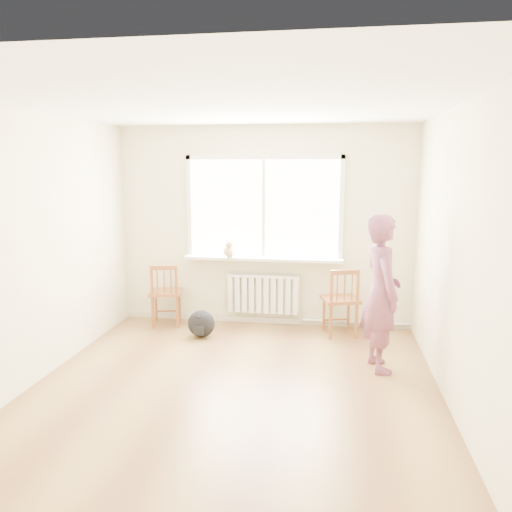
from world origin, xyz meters
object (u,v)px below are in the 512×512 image
at_px(chair_left, 166,295).
at_px(backpack, 201,324).
at_px(chair_right, 341,302).
at_px(person, 381,293).
at_px(cat, 230,249).

relative_size(chair_left, backpack, 2.48).
bearing_deg(chair_right, chair_left, -17.40).
distance_m(chair_left, backpack, 0.76).
distance_m(person, backpack, 2.36).
relative_size(chair_right, backpack, 2.57).
xyz_separation_m(chair_left, chair_right, (2.36, -0.07, 0.02)).
height_order(chair_right, cat, cat).
distance_m(chair_right, person, 1.14).
relative_size(person, cat, 4.17).
height_order(cat, backpack, cat).
distance_m(chair_right, cat, 1.63).
bearing_deg(chair_left, chair_right, 165.67).
bearing_deg(cat, person, -43.90).
relative_size(chair_right, cat, 2.23).
bearing_deg(chair_right, person, 95.56).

